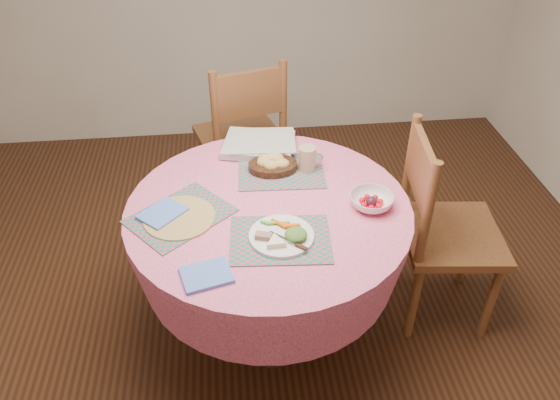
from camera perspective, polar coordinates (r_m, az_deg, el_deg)
The scene contains 15 objects.
ground at distance 2.87m, azimuth -1.02°, elevation -12.63°, with size 4.00×4.00×0.00m, color #331C0F.
dining_table at distance 2.48m, azimuth -1.15°, elevation -4.24°, with size 1.24×1.24×0.75m.
chair_right at distance 2.69m, azimuth 16.50°, elevation -2.74°, with size 0.50×0.52×1.02m.
chair_back at distance 3.28m, azimuth -3.88°, elevation 6.75°, with size 0.59×0.57×1.04m.
placemat_front at distance 2.18m, azimuth 0.03°, elevation -4.14°, with size 0.40×0.30×0.01m, color #167C6D.
placemat_left at distance 2.33m, azimuth -10.37°, elevation -1.65°, with size 0.40×0.30×0.01m, color #167C6D.
placemat_back at distance 2.57m, azimuth 0.11°, elevation 3.00°, with size 0.40×0.30×0.01m, color #167C6D.
wicker_trivet at distance 2.32m, azimuth -10.48°, elevation -1.84°, with size 0.30×0.30×0.01m, color #A58B47.
napkin_near at distance 2.04m, azimuth -7.69°, elevation -7.78°, with size 0.18×0.14×0.01m, color #567EDE.
napkin_far at distance 2.34m, azimuth -12.16°, elevation -1.38°, with size 0.18×0.14×0.01m, color #567EDE.
dinner_plate at distance 2.17m, azimuth 0.36°, elevation -3.68°, with size 0.26×0.26×0.05m.
bread_bowl at distance 2.56m, azimuth -0.79°, elevation 3.86°, with size 0.23×0.23×0.08m.
latte_mug at distance 2.55m, azimuth 2.92°, elevation 4.37°, with size 0.12×0.08×0.12m.
fruit_bowl at distance 2.37m, azimuth 9.52°, elevation -0.13°, with size 0.22×0.22×0.06m.
newspaper_stack at distance 2.73m, azimuth -2.17°, elevation 5.87°, with size 0.39×0.34×0.04m.
Camera 1 is at (-0.15, -1.86, 2.18)m, focal length 35.00 mm.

